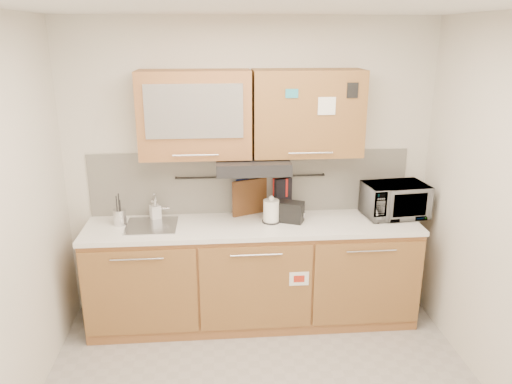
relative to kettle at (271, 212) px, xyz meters
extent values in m
plane|color=white|center=(-0.16, -1.22, 1.59)|extent=(3.20, 3.20, 0.00)
plane|color=silver|center=(-0.16, 0.28, 0.29)|extent=(3.20, 0.00, 3.20)
cube|color=#AB683C|center=(-0.16, -0.02, -0.57)|extent=(2.80, 0.60, 0.88)
cube|color=black|center=(-0.16, -0.02, -0.96)|extent=(2.80, 0.54, 0.10)
cube|color=olive|center=(-1.09, -0.33, -0.54)|extent=(0.91, 0.02, 0.74)
cylinder|color=silver|center=(-1.09, -0.35, -0.23)|extent=(0.41, 0.01, 0.01)
cube|color=olive|center=(-0.16, -0.33, -0.54)|extent=(0.91, 0.02, 0.74)
cylinder|color=silver|center=(-0.16, -0.35, -0.23)|extent=(0.41, 0.01, 0.01)
cube|color=olive|center=(0.78, -0.33, -0.54)|extent=(0.91, 0.02, 0.74)
cylinder|color=silver|center=(0.78, -0.35, -0.23)|extent=(0.41, 0.01, 0.01)
cube|color=white|center=(-0.16, -0.03, -0.11)|extent=(2.82, 0.62, 0.04)
cube|color=silver|center=(-0.16, 0.27, 0.19)|extent=(2.80, 0.02, 0.56)
cube|color=#AB683C|center=(-0.62, 0.11, 0.82)|extent=(0.90, 0.35, 0.70)
cube|color=silver|center=(-0.62, -0.08, 0.87)|extent=(0.76, 0.02, 0.42)
cube|color=olive|center=(0.30, 0.11, 0.82)|extent=(0.90, 0.35, 0.70)
cube|color=white|center=(0.42, -0.07, 0.90)|extent=(0.14, 0.00, 0.14)
cube|color=black|center=(-0.16, 0.03, 0.41)|extent=(0.60, 0.46, 0.10)
cube|color=silver|center=(-1.01, -0.02, -0.10)|extent=(0.42, 0.40, 0.03)
cylinder|color=silver|center=(-0.99, 0.14, 0.03)|extent=(0.03, 0.03, 0.24)
cylinder|color=silver|center=(-0.99, 0.06, 0.13)|extent=(0.02, 0.18, 0.02)
cylinder|color=black|center=(-0.16, 0.23, 0.25)|extent=(1.30, 0.02, 0.02)
cylinder|color=silver|center=(-1.27, 0.04, -0.03)|extent=(0.14, 0.14, 0.13)
cylinder|color=black|center=(-1.29, 0.05, 0.03)|extent=(0.01, 0.01, 0.25)
cylinder|color=black|center=(-1.26, 0.03, 0.02)|extent=(0.01, 0.01, 0.22)
cylinder|color=black|center=(-1.27, 0.06, 0.04)|extent=(0.01, 0.01, 0.27)
cylinder|color=black|center=(-1.29, 0.02, 0.01)|extent=(0.01, 0.01, 0.20)
cylinder|color=white|center=(0.00, 0.00, 0.01)|extent=(0.16, 0.16, 0.20)
sphere|color=white|center=(0.00, 0.00, 0.12)|extent=(0.04, 0.04, 0.04)
cube|color=white|center=(0.08, 0.02, 0.01)|extent=(0.02, 0.03, 0.13)
cylinder|color=black|center=(0.00, 0.00, -0.09)|extent=(0.15, 0.15, 0.01)
cube|color=black|center=(0.16, 0.00, -0.01)|extent=(0.26, 0.22, 0.17)
cube|color=black|center=(0.12, 0.02, 0.07)|extent=(0.10, 0.12, 0.01)
cube|color=black|center=(0.20, -0.01, 0.07)|extent=(0.10, 0.12, 0.01)
imported|color=#999999|center=(1.09, 0.06, 0.05)|extent=(0.56, 0.41, 0.29)
imported|color=#999999|center=(-0.99, 0.16, 0.00)|extent=(0.11, 0.11, 0.18)
cube|color=brown|center=(-0.15, 0.22, 0.00)|extent=(0.35, 0.17, 0.46)
cube|color=navy|center=(-0.23, 0.22, 0.13)|extent=(0.12, 0.05, 0.20)
cube|color=black|center=(0.13, 0.22, 0.10)|extent=(0.16, 0.10, 0.25)
cube|color=red|center=(0.10, 0.22, 0.14)|extent=(0.14, 0.04, 0.16)
camera|label=1|loc=(-0.46, -3.95, 1.44)|focal=35.00mm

